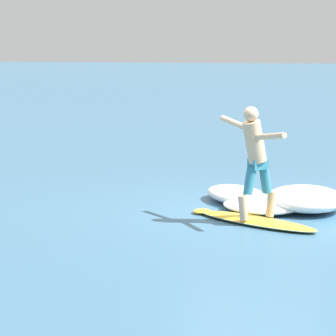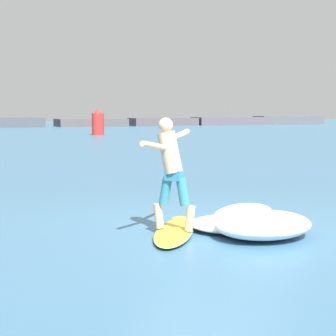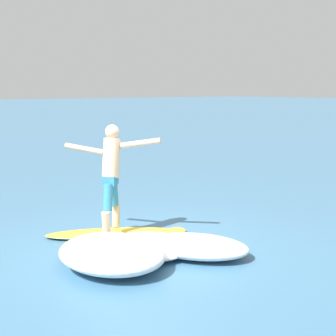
{
  "view_description": "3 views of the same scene",
  "coord_description": "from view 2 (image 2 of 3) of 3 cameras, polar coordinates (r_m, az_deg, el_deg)",
  "views": [
    {
      "loc": [
        -12.82,
        -1.56,
        2.78
      ],
      "look_at": [
        -0.26,
        1.38,
        0.75
      ],
      "focal_mm": 85.0,
      "sensor_mm": 36.0,
      "label": 1
    },
    {
      "loc": [
        -4.07,
        -8.14,
        1.94
      ],
      "look_at": [
        -0.19,
        1.43,
        0.89
      ],
      "focal_mm": 60.0,
      "sensor_mm": 36.0,
      "label": 2
    },
    {
      "loc": [
        5.85,
        -3.8,
        2.42
      ],
      "look_at": [
        -0.28,
        0.69,
        1.12
      ],
      "focal_mm": 50.0,
      "sensor_mm": 36.0,
      "label": 3
    }
  ],
  "objects": [
    {
      "name": "channel_marker_buoy",
      "position": [
        46.09,
        -7.13,
        4.59
      ],
      "size": [
        1.0,
        1.0,
        2.19
      ],
      "color": "red",
      "rests_on": "ground"
    },
    {
      "name": "wave_foam_at_tail",
      "position": [
        9.3,
        6.28,
        -5.64
      ],
      "size": [
        1.89,
        1.89,
        0.19
      ],
      "color": "white",
      "rests_on": "ground"
    },
    {
      "name": "rock_jetty_breakwater",
      "position": [
        72.82,
        -6.56,
        4.68
      ],
      "size": [
        69.5,
        5.04,
        1.22
      ],
      "color": "#525655",
      "rests_on": "ground"
    },
    {
      "name": "surfer",
      "position": [
        8.73,
        0.27,
        0.39
      ],
      "size": [
        1.26,
        1.18,
        1.75
      ],
      "color": "#D7B08B",
      "rests_on": "surfboard"
    },
    {
      "name": "surfboard",
      "position": [
        8.91,
        0.65,
        -6.47
      ],
      "size": [
        1.56,
        2.27,
        0.22
      ],
      "color": "yellow",
      "rests_on": "ground"
    },
    {
      "name": "ground_plane",
      "position": [
        9.31,
        4.4,
        -6.22
      ],
      "size": [
        200.0,
        200.0,
        0.0
      ],
      "primitive_type": "plane",
      "color": "#3B698A"
    },
    {
      "name": "wave_foam_at_nose",
      "position": [
        8.79,
        9.65,
        -5.7
      ],
      "size": [
        1.83,
        1.61,
        0.39
      ],
      "color": "white",
      "rests_on": "ground"
    },
    {
      "name": "wave_foam_beside",
      "position": [
        9.99,
        7.68,
        -4.59
      ],
      "size": [
        1.78,
        1.65,
        0.28
      ],
      "color": "white",
      "rests_on": "ground"
    }
  ]
}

